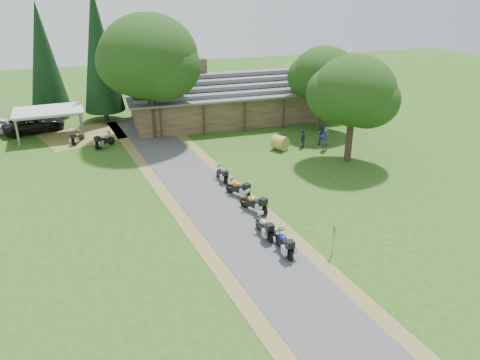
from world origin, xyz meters
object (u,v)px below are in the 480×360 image
object	(u,v)px
carport	(50,123)
motorcycle_row_c	(254,202)
car_dark_suv	(33,120)
motorcycle_row_a	(284,242)
motorcycle_row_b	(264,226)
motorcycle_row_d	(238,188)
motorcycle_row_e	(222,173)
car_white_sedan	(0,123)
motorcycle_carport_b	(105,140)
hay_bale	(280,143)
lodge	(232,95)
motorcycle_carport_a	(77,137)

from	to	relation	value
carport	motorcycle_row_c	xyz separation A→B (m)	(13.19, -19.68, -0.62)
car_dark_suv	motorcycle_row_a	xyz separation A→B (m)	(14.93, -26.92, -0.50)
motorcycle_row_b	motorcycle_row_c	world-z (taller)	motorcycle_row_c
motorcycle_row_b	motorcycle_row_d	distance (m)	5.48
motorcycle_row_d	motorcycle_row_e	xyz separation A→B (m)	(-0.37, 2.88, -0.08)
car_white_sedan	motorcycle_carport_b	size ratio (longest dim) A/B	3.04
motorcycle_row_c	motorcycle_carport_b	world-z (taller)	motorcycle_row_c
motorcycle_row_a	hay_bale	size ratio (longest dim) A/B	1.56
car_white_sedan	hay_bale	xyz separation A→B (m)	(23.70, -11.95, -0.38)
motorcycle_row_e	lodge	bearing A→B (deg)	-26.60
carport	motorcycle_carport_a	world-z (taller)	carport
lodge	car_white_sedan	world-z (taller)	lodge
motorcycle_row_b	motorcycle_carport_b	xyz separation A→B (m)	(-8.21, 18.35, 0.03)
motorcycle_carport_b	carport	bearing A→B (deg)	94.39
carport	motorcycle_row_c	bearing A→B (deg)	-59.85
carport	car_dark_suv	world-z (taller)	carport
motorcycle_row_d	motorcycle_row_c	bearing A→B (deg)	155.21
motorcycle_carport_a	lodge	bearing A→B (deg)	-50.03
motorcycle_row_c	hay_bale	xyz separation A→B (m)	(5.86, 10.23, -0.06)
carport	motorcycle_row_c	distance (m)	23.70
motorcycle_row_d	hay_bale	xyz separation A→B (m)	(6.15, 7.76, -0.03)
motorcycle_row_b	motorcycle_row_c	bearing A→B (deg)	-11.77
carport	motorcycle_carport_b	distance (m)	6.36
car_white_sedan	motorcycle_carport_b	bearing A→B (deg)	-139.46
car_white_sedan	motorcycle_row_e	xyz separation A→B (m)	(17.18, -16.83, -0.43)
motorcycle_row_d	car_white_sedan	bearing A→B (deg)	10.20
lodge	carport	world-z (taller)	lodge
carport	car_dark_suv	size ratio (longest dim) A/B	0.99
motorcycle_carport_a	motorcycle_row_b	bearing A→B (deg)	-124.63
car_dark_suv	motorcycle_row_c	xyz separation A→B (m)	(14.87, -21.91, -0.48)
lodge	hay_bale	distance (m)	10.52
lodge	motorcycle_row_a	xyz separation A→B (m)	(-4.45, -25.51, -1.78)
carport	motorcycle_row_e	distance (m)	19.05
lodge	motorcycle_row_d	world-z (taller)	lodge
motorcycle_row_a	motorcycle_row_b	bearing A→B (deg)	11.28
hay_bale	car_dark_suv	bearing A→B (deg)	150.61
motorcycle_carport_b	lodge	bearing A→B (deg)	-20.80
car_white_sedan	motorcycle_row_a	world-z (taller)	car_white_sedan
motorcycle_row_a	motorcycle_carport_b	size ratio (longest dim) A/B	0.98
motorcycle_row_a	motorcycle_carport_b	distance (m)	22.11
motorcycle_carport_a	car_dark_suv	bearing A→B (deg)	68.15
lodge	motorcycle_carport_b	bearing A→B (deg)	-158.49
motorcycle_row_a	motorcycle_row_b	xyz separation A→B (m)	(-0.42, 2.01, -0.01)
lodge	carport	bearing A→B (deg)	-177.35
car_white_sedan	motorcycle_row_b	size ratio (longest dim) A/B	3.17
lodge	motorcycle_carport_b	world-z (taller)	lodge
motorcycle_row_c	motorcycle_row_e	size ratio (longest dim) A/B	1.18
motorcycle_row_e	motorcycle_carport_a	size ratio (longest dim) A/B	0.98
car_white_sedan	motorcycle_carport_a	bearing A→B (deg)	-138.62
motorcycle_row_c	motorcycle_row_d	distance (m)	2.49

